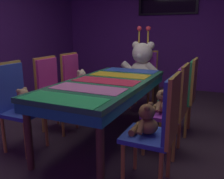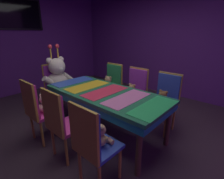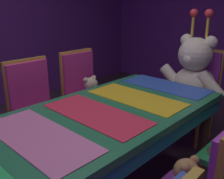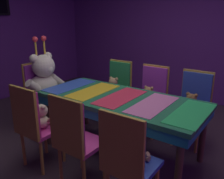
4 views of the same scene
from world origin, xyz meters
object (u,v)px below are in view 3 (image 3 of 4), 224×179
(teddy_left_2, at_px, (91,92))
(throne_chair, at_px, (199,85))
(banquet_table, at_px, (96,126))
(chair_left_2, at_px, (82,88))
(chair_left_1, at_px, (34,103))
(king_teddy_bear, at_px, (193,74))

(teddy_left_2, xyz_separation_m, throne_chair, (0.70, 0.95, 0.02))
(banquet_table, relative_size, teddy_left_2, 6.70)
(banquet_table, xyz_separation_m, throne_chair, (0.00, 1.54, -0.06))
(throne_chair, bearing_deg, banquet_table, -0.00)
(banquet_table, distance_m, teddy_left_2, 0.92)
(banquet_table, bearing_deg, throne_chair, 90.00)
(chair_left_2, bearing_deg, throne_chair, 48.27)
(chair_left_1, xyz_separation_m, chair_left_2, (-0.03, 0.59, 0.00))
(teddy_left_2, relative_size, king_teddy_bear, 0.32)
(banquet_table, xyz_separation_m, chair_left_2, (-0.85, 0.59, -0.06))
(banquet_table, relative_size, chair_left_2, 2.05)
(chair_left_2, relative_size, teddy_left_2, 3.27)
(chair_left_1, relative_size, throne_chair, 1.00)
(banquet_table, xyz_separation_m, chair_left_1, (-0.82, 0.01, -0.06))
(king_teddy_bear, bearing_deg, banquet_table, -0.00)
(chair_left_2, bearing_deg, chair_left_1, -87.55)
(throne_chair, height_order, king_teddy_bear, king_teddy_bear)
(chair_left_2, xyz_separation_m, throne_chair, (0.85, 0.95, 0.00))
(king_teddy_bear, bearing_deg, teddy_left_2, -42.11)
(throne_chair, bearing_deg, chair_left_1, -28.12)
(throne_chair, xyz_separation_m, king_teddy_bear, (0.00, -0.17, 0.16))
(throne_chair, bearing_deg, teddy_left_2, -36.51)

